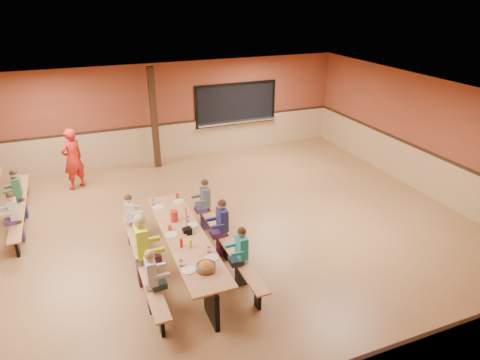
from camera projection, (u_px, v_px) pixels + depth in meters
name	position (u px, v px, depth m)	size (l,w,h in m)	color
ground	(209.00, 235.00, 9.47)	(12.00, 12.00, 0.00)	#8F5E36
room_envelope	(208.00, 207.00, 9.19)	(12.04, 10.04, 3.02)	brown
kitchen_pass_through	(236.00, 106.00, 13.94)	(2.78, 0.28, 1.38)	black
structural_post	(154.00, 119.00, 12.51)	(0.18, 0.18, 3.00)	black
cafeteria_table_main	(185.00, 245.00, 8.15)	(1.91, 3.70, 0.74)	#BE794B
seated_child_white_left	(152.00, 281.00, 7.04)	(0.35, 0.29, 1.17)	silver
seated_adult_yellow	(143.00, 250.00, 7.67)	(0.46, 0.38, 1.40)	#C7E124
seated_child_grey_left	(131.00, 220.00, 8.97)	(0.33, 0.27, 1.12)	silver
seated_child_teal_right	(242.00, 256.00, 7.71)	(0.34, 0.28, 1.16)	teal
seated_child_navy_right	(222.00, 228.00, 8.57)	(0.37, 0.30, 1.22)	navy
seated_child_char_right	(206.00, 205.00, 9.52)	(0.36, 0.29, 1.18)	#51575B
seated_child_green_sec	(19.00, 194.00, 9.97)	(0.37, 0.30, 1.21)	#326B44
seated_child_tan_sec	(15.00, 218.00, 9.03)	(0.34, 0.27, 1.14)	#C0B99B
standing_woman	(73.00, 159.00, 11.37)	(0.61, 0.40, 1.69)	red
punch_pitcher	(174.00, 216.00, 8.51)	(0.16, 0.16, 0.22)	#B42418
chip_bowl	(206.00, 266.00, 7.03)	(0.32, 0.32, 0.15)	orange
napkin_dispenser	(189.00, 231.00, 8.09)	(0.10, 0.14, 0.13)	black
condiment_mustard	(191.00, 244.00, 7.64)	(0.06, 0.06, 0.17)	yellow
condiment_ketchup	(181.00, 243.00, 7.67)	(0.06, 0.06, 0.17)	#B2140F
table_paddle	(186.00, 225.00, 8.13)	(0.16, 0.16, 0.56)	black
place_settings	(185.00, 233.00, 8.04)	(0.65, 3.30, 0.11)	beige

